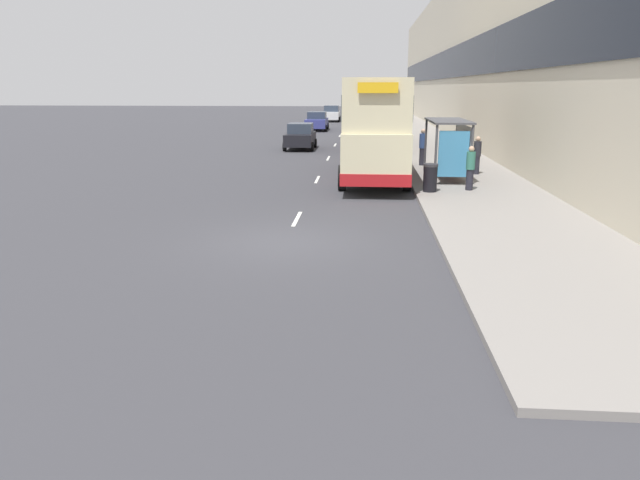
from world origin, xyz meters
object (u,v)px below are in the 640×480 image
at_px(bus_shelter, 453,138).
at_px(pedestrian_1, 457,153).
at_px(double_decker_bus_near, 374,126).
at_px(car_3, 331,114).
at_px(double_decker_bus_ahead, 372,113).
at_px(pedestrian_2, 477,155).
at_px(car_1, 300,136).
at_px(car_0, 317,121).
at_px(car_2, 377,123).
at_px(litter_bin, 430,178).
at_px(pedestrian_3, 423,147).
at_px(pedestrian_at_shelter, 470,168).

distance_m(bus_shelter, pedestrian_1, 2.61).
distance_m(double_decker_bus_near, car_3, 43.59).
bearing_deg(double_decker_bus_ahead, pedestrian_2, -69.96).
bearing_deg(car_1, bus_shelter, 121.57).
xyz_separation_m(car_0, car_2, (5.56, -2.91, 0.01)).
bearing_deg(litter_bin, bus_shelter, 68.82).
distance_m(car_1, pedestrian_2, 14.64).
height_order(car_1, litter_bin, car_1).
xyz_separation_m(car_0, pedestrian_3, (7.42, -25.26, 0.21)).
relative_size(bus_shelter, car_3, 0.96).
relative_size(double_decker_bus_near, double_decker_bus_ahead, 0.94).
xyz_separation_m(bus_shelter, double_decker_bus_near, (-3.30, 0.95, 0.41)).
bearing_deg(car_1, double_decker_bus_ahead, -164.43).
relative_size(car_0, pedestrian_3, 2.53).
relative_size(car_2, pedestrian_2, 2.60).
distance_m(pedestrian_at_shelter, pedestrian_1, 5.09).
bearing_deg(pedestrian_2, double_decker_bus_near, -172.69).
relative_size(double_decker_bus_ahead, pedestrian_1, 6.86).
distance_m(double_decker_bus_near, double_decker_bus_ahead, 13.23).
relative_size(pedestrian_2, pedestrian_3, 0.93).
distance_m(bus_shelter, car_0, 30.82).
height_order(car_0, car_1, car_0).
bearing_deg(car_2, pedestrian_at_shelter, -84.25).
bearing_deg(car_3, bus_shelter, 99.83).
distance_m(car_0, litter_bin, 33.58).
relative_size(car_0, pedestrian_at_shelter, 2.73).
bearing_deg(car_2, pedestrian_1, -82.44).
bearing_deg(pedestrian_at_shelter, car_1, 117.87).
xyz_separation_m(car_3, litter_bin, (6.45, -47.45, -0.23)).
height_order(double_decker_bus_near, litter_bin, double_decker_bus_near).
height_order(car_0, pedestrian_at_shelter, pedestrian_at_shelter).
height_order(bus_shelter, double_decker_bus_ahead, double_decker_bus_ahead).
relative_size(pedestrian_2, litter_bin, 1.61).
xyz_separation_m(car_0, pedestrian_2, (9.58, -28.14, 0.15)).
relative_size(bus_shelter, litter_bin, 4.00).
height_order(double_decker_bus_ahead, pedestrian_3, double_decker_bus_ahead).
height_order(double_decker_bus_ahead, car_1, double_decker_bus_ahead).
bearing_deg(car_3, pedestrian_1, 101.16).
bearing_deg(double_decker_bus_ahead, car_2, 87.31).
height_order(double_decker_bus_near, car_2, double_decker_bus_near).
bearing_deg(car_2, litter_bin, -87.28).
xyz_separation_m(car_0, car_1, (0.30, -16.81, -0.02)).
bearing_deg(double_decker_bus_ahead, pedestrian_1, -72.00).
distance_m(car_3, pedestrian_1, 42.72).
relative_size(car_0, car_2, 1.04).
xyz_separation_m(double_decker_bus_ahead, litter_bin, (2.02, -17.33, -1.62)).
bearing_deg(double_decker_bus_near, car_3, 95.76).
height_order(pedestrian_1, litter_bin, pedestrian_1).
xyz_separation_m(car_1, car_2, (5.27, 13.90, 0.04)).
distance_m(car_3, litter_bin, 47.89).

